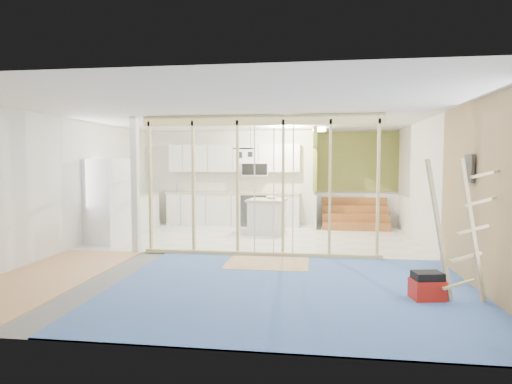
# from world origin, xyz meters

# --- Properties ---
(room) EXTENTS (7.01, 8.01, 2.61)m
(room) POSITION_xyz_m (0.00, 0.00, 1.30)
(room) COLOR slate
(room) RESTS_ON ground
(floor_overlays) EXTENTS (7.00, 8.00, 0.03)m
(floor_overlays) POSITION_xyz_m (0.07, 0.06, 0.01)
(floor_overlays) COLOR silver
(floor_overlays) RESTS_ON room
(stud_frame) EXTENTS (4.66, 0.14, 2.60)m
(stud_frame) POSITION_xyz_m (-0.22, -0.00, 1.58)
(stud_frame) COLOR tan
(stud_frame) RESTS_ON room
(base_cabinets) EXTENTS (4.45, 2.24, 0.93)m
(base_cabinets) POSITION_xyz_m (-1.61, 3.36, 0.47)
(base_cabinets) COLOR white
(base_cabinets) RESTS_ON room
(upper_cabinets) EXTENTS (3.60, 0.41, 0.85)m
(upper_cabinets) POSITION_xyz_m (-0.84, 3.82, 1.82)
(upper_cabinets) COLOR white
(upper_cabinets) RESTS_ON room
(green_partition) EXTENTS (2.25, 1.51, 2.60)m
(green_partition) POSITION_xyz_m (2.04, 3.66, 0.94)
(green_partition) COLOR olive
(green_partition) RESTS_ON room
(pot_rack) EXTENTS (0.52, 0.52, 0.72)m
(pot_rack) POSITION_xyz_m (-0.31, 1.89, 2.00)
(pot_rack) COLOR black
(pot_rack) RESTS_ON room
(sheathing_panel) EXTENTS (0.02, 4.00, 2.60)m
(sheathing_panel) POSITION_xyz_m (3.48, -2.00, 1.30)
(sheathing_panel) COLOR #A77D5B
(sheathing_panel) RESTS_ON room
(electrical_panel) EXTENTS (0.04, 0.30, 0.40)m
(electrical_panel) POSITION_xyz_m (3.43, -1.40, 1.65)
(electrical_panel) COLOR #3A3A3F
(electrical_panel) RESTS_ON room
(ceiling_light) EXTENTS (0.32, 0.32, 0.08)m
(ceiling_light) POSITION_xyz_m (1.40, 3.00, 2.54)
(ceiling_light) COLOR #FFEABF
(ceiling_light) RESTS_ON room
(fridge) EXTENTS (1.00, 0.97, 1.81)m
(fridge) POSITION_xyz_m (-3.02, 0.78, 0.91)
(fridge) COLOR white
(fridge) RESTS_ON room
(island) EXTENTS (0.96, 0.96, 0.85)m
(island) POSITION_xyz_m (0.16, 2.42, 0.42)
(island) COLOR silver
(island) RESTS_ON room
(bowl) EXTENTS (0.26, 0.26, 0.06)m
(bowl) POSITION_xyz_m (0.26, 2.55, 0.88)
(bowl) COLOR silver
(bowl) RESTS_ON island
(soap_bottle_a) EXTENTS (0.12, 0.12, 0.27)m
(soap_bottle_a) POSITION_xyz_m (-2.49, 3.81, 1.07)
(soap_bottle_a) COLOR #A1A5B3
(soap_bottle_a) RESTS_ON base_cabinets
(soap_bottle_b) EXTENTS (0.11, 0.11, 0.19)m
(soap_bottle_b) POSITION_xyz_m (0.70, 3.62, 1.03)
(soap_bottle_b) COLOR silver
(soap_bottle_b) RESTS_ON base_cabinets
(toolbox) EXTENTS (0.43, 0.36, 0.37)m
(toolbox) POSITION_xyz_m (2.70, -2.24, 0.17)
(toolbox) COLOR #B31A10
(toolbox) RESTS_ON room
(ladder) EXTENTS (0.94, 0.17, 1.77)m
(ladder) POSITION_xyz_m (3.04, -2.32, 0.91)
(ladder) COLOR tan
(ladder) RESTS_ON room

